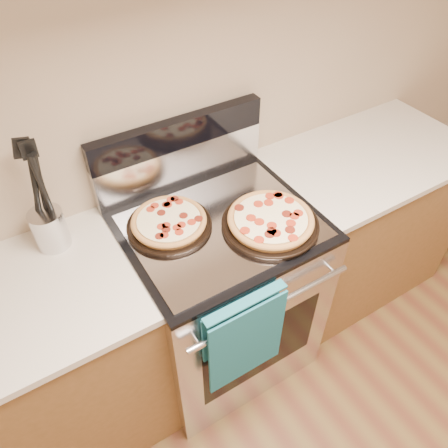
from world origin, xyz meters
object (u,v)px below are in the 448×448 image
range_body (219,294)px  utensil_crock (50,229)px  pepperoni_pizza_front (271,221)px  pepperoni_pizza_back (169,223)px

range_body → utensil_crock: bearing=158.5°
pepperoni_pizza_front → utensil_crock: size_ratio=2.42×
range_body → pepperoni_pizza_front: bearing=-39.9°
pepperoni_pizza_back → utensil_crock: size_ratio=2.10×
utensil_crock → pepperoni_pizza_back: bearing=-21.6°
pepperoni_pizza_back → pepperoni_pizza_front: (0.34, -0.20, 0.00)m
range_body → pepperoni_pizza_back: 0.53m
range_body → utensil_crock: size_ratio=5.83×
range_body → utensil_crock: (-0.58, 0.23, 0.54)m
range_body → utensil_crock: utensil_crock is taller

